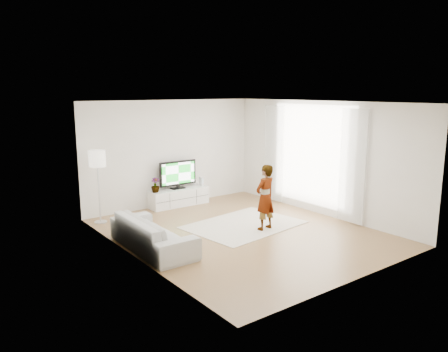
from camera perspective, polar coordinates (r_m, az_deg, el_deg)
floor at (r=9.60m, az=2.37°, el=-7.36°), size 6.00×6.00×0.00m
ceiling at (r=9.11m, az=2.51°, el=9.59°), size 6.00×6.00×0.00m
wall_left at (r=7.95m, az=-11.70°, el=-1.05°), size 0.02×6.00×2.80m
wall_right at (r=10.98m, az=12.62°, el=2.26°), size 0.02×6.00×2.80m
wall_back at (r=11.71m, az=-6.87°, el=2.98°), size 5.00×0.02×2.80m
wall_front at (r=7.23m, az=17.61°, el=-2.55°), size 5.00×0.02×2.80m
window at (r=11.16m, az=11.40°, el=2.70°), size 0.01×2.60×2.50m
curtain_near at (r=10.30m, az=16.45°, el=1.21°), size 0.04×0.70×2.60m
curtain_far at (r=12.01m, az=6.52°, el=2.96°), size 0.04×0.70×2.60m
media_console at (r=11.76m, az=-5.90°, el=-2.76°), size 1.64×0.47×0.46m
television at (r=11.65m, az=-6.04°, el=0.30°), size 1.08×0.21×0.75m
game_console at (r=12.05m, az=-3.01°, el=-0.69°), size 0.07×0.17×0.23m
potted_plant at (r=11.33m, az=-8.97°, el=-1.18°), size 0.27×0.27×0.38m
rug at (r=10.10m, az=2.62°, el=-6.37°), size 2.74×2.13×0.01m
player at (r=9.62m, az=5.39°, el=-2.78°), size 0.57×0.42×1.45m
sofa at (r=8.66m, az=-9.30°, el=-7.35°), size 0.88×2.21×0.64m
floor_lamp at (r=10.38m, az=-16.22°, el=1.80°), size 0.38×0.38×1.70m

